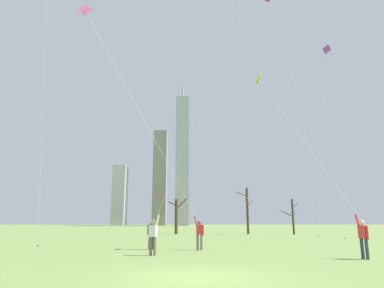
# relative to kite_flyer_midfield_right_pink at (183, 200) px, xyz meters

# --- Properties ---
(ground_plane) EXTENTS (400.00, 400.00, 0.00)m
(ground_plane) POSITION_rel_kite_flyer_midfield_right_pink_xyz_m (0.47, -9.39, -2.72)
(ground_plane) COLOR olive
(kite_flyer_midfield_right_pink) EXTENTS (7.57, 1.95, 14.33)m
(kite_flyer_midfield_right_pink) POSITION_rel_kite_flyer_midfield_right_pink_xyz_m (0.00, 0.00, 0.00)
(kite_flyer_midfield_right_pink) COLOR #726656
(kite_flyer_midfield_right_pink) RESTS_ON ground
(kite_flyer_far_back_yellow) EXTENTS (3.34, 5.92, 10.79)m
(kite_flyer_far_back_yellow) POSITION_rel_kite_flyer_midfield_right_pink_xyz_m (7.39, -4.05, -0.67)
(kite_flyer_far_back_yellow) COLOR #33384C
(kite_flyer_far_back_yellow) RESTS_ON ground
(kite_flyer_midfield_left_green) EXTENTS (7.40, 4.16, 19.36)m
(kite_flyer_midfield_left_green) POSITION_rel_kite_flyer_midfield_right_pink_xyz_m (-0.43, -3.39, 0.65)
(kite_flyer_midfield_left_green) COLOR #726656
(kite_flyer_midfield_left_green) RESTS_ON ground
(bystander_far_off_by_trees) EXTENTS (0.49, 0.29, 1.62)m
(bystander_far_off_by_trees) POSITION_rel_kite_flyer_midfield_right_pink_xyz_m (-1.79, 0.79, -1.81)
(bystander_far_off_by_trees) COLOR #33384C
(bystander_far_off_by_trees) RESTS_ON ground
(distant_kite_drifting_right_purple) EXTENTS (4.41, 2.57, 23.36)m
(distant_kite_drifting_right_purple) POSITION_rel_kite_flyer_midfield_right_pink_xyz_m (17.50, 19.71, 18.45)
(distant_kite_drifting_right_purple) COLOR purple
(distant_kite_drifting_right_purple) RESTS_ON ground
(distant_kite_high_overhead_red) EXTENTS (5.73, 2.77, 27.29)m
(distant_kite_high_overhead_red) POSITION_rel_kite_flyer_midfield_right_pink_xyz_m (10.40, 15.41, 20.20)
(distant_kite_high_overhead_red) COLOR red
(distant_kite_high_overhead_red) RESTS_ON ground
(bare_tree_right_of_center) EXTENTS (2.38, 0.77, 4.37)m
(bare_tree_right_of_center) POSITION_rel_kite_flyer_midfield_right_pink_xyz_m (13.61, 24.76, -0.46)
(bare_tree_right_of_center) COLOR #423326
(bare_tree_right_of_center) RESTS_ON ground
(bare_tree_leftmost) EXTENTS (2.53, 2.04, 4.64)m
(bare_tree_leftmost) POSITION_rel_kite_flyer_midfield_right_pink_xyz_m (-1.12, 26.08, -0.27)
(bare_tree_leftmost) COLOR #423326
(bare_tree_leftmost) RESTS_ON ground
(bare_tree_far_right_edge) EXTENTS (2.52, 3.54, 6.29)m
(bare_tree_far_right_edge) POSITION_rel_kite_flyer_midfield_right_pink_xyz_m (8.10, 25.93, 0.52)
(bare_tree_far_right_edge) COLOR #423326
(bare_tree_far_right_edge) RESTS_ON ground
(skyline_mid_tower_right) EXTENTS (6.30, 7.81, 44.31)m
(skyline_mid_tower_right) POSITION_rel_kite_flyer_midfield_right_pink_xyz_m (-12.75, 144.19, 19.44)
(skyline_mid_tower_right) COLOR gray
(skyline_mid_tower_right) RESTS_ON ground
(skyline_tall_tower) EXTENTS (5.79, 9.30, 27.14)m
(skyline_tall_tower) POSITION_rel_kite_flyer_midfield_right_pink_xyz_m (-31.00, 142.03, 10.85)
(skyline_tall_tower) COLOR #B2B2B7
(skyline_tall_tower) RESTS_ON ground
(skyline_short_annex) EXTENTS (5.51, 9.47, 61.24)m
(skyline_short_annex) POSITION_rel_kite_flyer_midfield_right_pink_xyz_m (-1.95, 126.30, 24.62)
(skyline_short_annex) COLOR #9EA3AD
(skyline_short_annex) RESTS_ON ground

